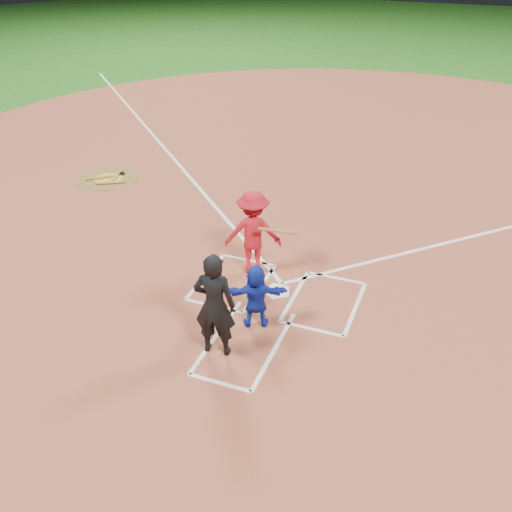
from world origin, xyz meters
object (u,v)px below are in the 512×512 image
(catcher, at_px, (256,296))
(batter_at_plate, at_px, (253,232))
(home_plate, at_px, (277,291))
(umpire, at_px, (215,305))
(on_deck_circle, at_px, (108,179))

(catcher, height_order, batter_at_plate, batter_at_plate)
(home_plate, xyz_separation_m, catcher, (-0.01, -1.14, 0.61))
(umpire, bearing_deg, on_deck_circle, -52.37)
(on_deck_circle, xyz_separation_m, umpire, (6.05, -5.74, 0.96))
(on_deck_circle, bearing_deg, catcher, -36.77)
(home_plate, bearing_deg, on_deck_circle, -29.62)
(umpire, height_order, batter_at_plate, umpire)
(home_plate, relative_size, umpire, 0.31)
(home_plate, xyz_separation_m, batter_at_plate, (-0.74, 0.58, 0.90))
(catcher, distance_m, batter_at_plate, 1.89)
(on_deck_circle, relative_size, umpire, 0.88)
(umpire, bearing_deg, catcher, -119.80)
(home_plate, relative_size, catcher, 0.48)
(catcher, height_order, umpire, umpire)
(catcher, bearing_deg, batter_at_plate, -89.61)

